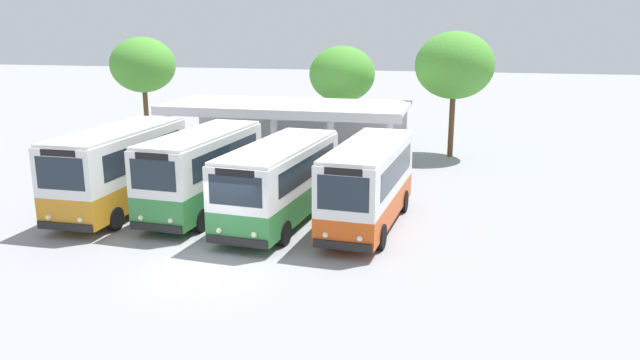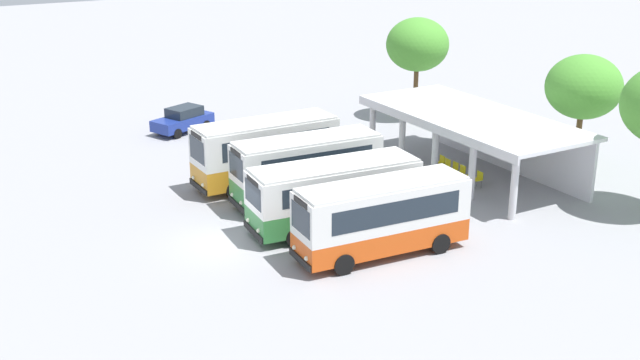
{
  "view_description": "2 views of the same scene",
  "coord_description": "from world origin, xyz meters",
  "px_view_note": "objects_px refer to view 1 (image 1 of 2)",
  "views": [
    {
      "loc": [
        7.73,
        -17.2,
        7.5
      ],
      "look_at": [
        2.03,
        6.63,
        1.33
      ],
      "focal_mm": 34.37,
      "sensor_mm": 36.0,
      "label": 1
    },
    {
      "loc": [
        29.48,
        -12.35,
        14.28
      ],
      "look_at": [
        -1.29,
        5.33,
        1.58
      ],
      "focal_mm": 44.36,
      "sensor_mm": 36.0,
      "label": 2
    }
  ],
  "objects_px": {
    "city_bus_fourth_amber": "(369,181)",
    "waiting_chair_fourth_seat": "(292,159)",
    "city_bus_second_in_row": "(203,169)",
    "waiting_chair_second_from_end": "(270,158)",
    "waiting_chair_end_by_column": "(260,157)",
    "waiting_chair_middle_seat": "(281,158)",
    "waiting_chair_fifth_seat": "(304,159)",
    "waiting_chair_far_end_seat": "(315,160)",
    "city_bus_middle_cream": "(280,179)",
    "city_bus_nearest_orange": "(120,166)"
  },
  "relations": [
    {
      "from": "waiting_chair_end_by_column",
      "to": "waiting_chair_middle_seat",
      "type": "relative_size",
      "value": 1.0
    },
    {
      "from": "city_bus_second_in_row",
      "to": "waiting_chair_middle_seat",
      "type": "height_order",
      "value": "city_bus_second_in_row"
    },
    {
      "from": "city_bus_second_in_row",
      "to": "waiting_chair_second_from_end",
      "type": "bearing_deg",
      "value": 89.6
    },
    {
      "from": "city_bus_middle_cream",
      "to": "city_bus_fourth_amber",
      "type": "distance_m",
      "value": 3.45
    },
    {
      "from": "waiting_chair_end_by_column",
      "to": "waiting_chair_fourth_seat",
      "type": "relative_size",
      "value": 1.0
    },
    {
      "from": "city_bus_middle_cream",
      "to": "waiting_chair_end_by_column",
      "type": "distance_m",
      "value": 10.16
    },
    {
      "from": "city_bus_second_in_row",
      "to": "waiting_chair_far_end_seat",
      "type": "bearing_deg",
      "value": 73.73
    },
    {
      "from": "city_bus_nearest_orange",
      "to": "city_bus_middle_cream",
      "type": "height_order",
      "value": "city_bus_nearest_orange"
    },
    {
      "from": "city_bus_nearest_orange",
      "to": "waiting_chair_end_by_column",
      "type": "xyz_separation_m",
      "value": [
        2.87,
        9.32,
        -1.38
      ]
    },
    {
      "from": "waiting_chair_fourth_seat",
      "to": "waiting_chair_far_end_seat",
      "type": "bearing_deg",
      "value": 5.25
    },
    {
      "from": "city_bus_second_in_row",
      "to": "city_bus_middle_cream",
      "type": "xyz_separation_m",
      "value": [
        3.44,
        -0.48,
        -0.12
      ]
    },
    {
      "from": "city_bus_second_in_row",
      "to": "waiting_chair_middle_seat",
      "type": "xyz_separation_m",
      "value": [
        0.69,
        8.71,
        -1.32
      ]
    },
    {
      "from": "city_bus_fourth_amber",
      "to": "waiting_chair_fourth_seat",
      "type": "distance_m",
      "value": 10.58
    },
    {
      "from": "waiting_chair_second_from_end",
      "to": "waiting_chair_fourth_seat",
      "type": "height_order",
      "value": "same"
    },
    {
      "from": "waiting_chair_end_by_column",
      "to": "waiting_chair_second_from_end",
      "type": "xyz_separation_m",
      "value": [
        0.63,
        -0.1,
        0.0
      ]
    },
    {
      "from": "city_bus_middle_cream",
      "to": "waiting_chair_far_end_seat",
      "type": "relative_size",
      "value": 9.38
    },
    {
      "from": "waiting_chair_second_from_end",
      "to": "city_bus_fourth_amber",
      "type": "bearing_deg",
      "value": -52.55
    },
    {
      "from": "waiting_chair_fifth_seat",
      "to": "waiting_chair_far_end_seat",
      "type": "height_order",
      "value": "same"
    },
    {
      "from": "waiting_chair_fifth_seat",
      "to": "city_bus_nearest_orange",
      "type": "bearing_deg",
      "value": -119.89
    },
    {
      "from": "city_bus_nearest_orange",
      "to": "waiting_chair_fourth_seat",
      "type": "bearing_deg",
      "value": 62.74
    },
    {
      "from": "city_bus_fourth_amber",
      "to": "waiting_chair_fourth_seat",
      "type": "height_order",
      "value": "city_bus_fourth_amber"
    },
    {
      "from": "city_bus_fourth_amber",
      "to": "waiting_chair_second_from_end",
      "type": "bearing_deg",
      "value": 127.45
    },
    {
      "from": "waiting_chair_fourth_seat",
      "to": "waiting_chair_fifth_seat",
      "type": "bearing_deg",
      "value": 11.91
    },
    {
      "from": "waiting_chair_end_by_column",
      "to": "waiting_chair_fourth_seat",
      "type": "xyz_separation_m",
      "value": [
        1.88,
        -0.1,
        0.0
      ]
    },
    {
      "from": "city_bus_second_in_row",
      "to": "waiting_chair_fifth_seat",
      "type": "height_order",
      "value": "city_bus_second_in_row"
    },
    {
      "from": "city_bus_nearest_orange",
      "to": "waiting_chair_fourth_seat",
      "type": "height_order",
      "value": "city_bus_nearest_orange"
    },
    {
      "from": "waiting_chair_far_end_seat",
      "to": "city_bus_nearest_orange",
      "type": "bearing_deg",
      "value": -122.74
    },
    {
      "from": "waiting_chair_middle_seat",
      "to": "waiting_chair_fifth_seat",
      "type": "bearing_deg",
      "value": 4.92
    },
    {
      "from": "city_bus_second_in_row",
      "to": "city_bus_middle_cream",
      "type": "relative_size",
      "value": 0.94
    },
    {
      "from": "waiting_chair_end_by_column",
      "to": "waiting_chair_far_end_seat",
      "type": "height_order",
      "value": "same"
    },
    {
      "from": "waiting_chair_second_from_end",
      "to": "waiting_chair_fourth_seat",
      "type": "bearing_deg",
      "value": 0.25
    },
    {
      "from": "city_bus_nearest_orange",
      "to": "waiting_chair_middle_seat",
      "type": "xyz_separation_m",
      "value": [
        4.13,
        9.25,
        -1.38
      ]
    },
    {
      "from": "waiting_chair_far_end_seat",
      "to": "waiting_chair_end_by_column",
      "type": "bearing_deg",
      "value": -179.66
    },
    {
      "from": "city_bus_second_in_row",
      "to": "waiting_chair_fifth_seat",
      "type": "distance_m",
      "value": 9.12
    },
    {
      "from": "city_bus_middle_cream",
      "to": "waiting_chair_fourth_seat",
      "type": "relative_size",
      "value": 9.38
    },
    {
      "from": "waiting_chair_fifth_seat",
      "to": "waiting_chair_far_end_seat",
      "type": "distance_m",
      "value": 0.63
    },
    {
      "from": "waiting_chair_middle_seat",
      "to": "city_bus_second_in_row",
      "type": "bearing_deg",
      "value": -94.51
    },
    {
      "from": "waiting_chair_end_by_column",
      "to": "waiting_chair_fifth_seat",
      "type": "height_order",
      "value": "same"
    },
    {
      "from": "city_bus_fourth_amber",
      "to": "waiting_chair_far_end_seat",
      "type": "xyz_separation_m",
      "value": [
        -4.31,
        9.02,
        -1.27
      ]
    },
    {
      "from": "city_bus_second_in_row",
      "to": "city_bus_middle_cream",
      "type": "distance_m",
      "value": 3.47
    },
    {
      "from": "city_bus_nearest_orange",
      "to": "waiting_chair_middle_seat",
      "type": "distance_m",
      "value": 10.22
    },
    {
      "from": "waiting_chair_middle_seat",
      "to": "city_bus_middle_cream",
      "type": "bearing_deg",
      "value": -73.32
    },
    {
      "from": "city_bus_fourth_amber",
      "to": "waiting_chair_fourth_seat",
      "type": "relative_size",
      "value": 8.94
    },
    {
      "from": "waiting_chair_fifth_seat",
      "to": "waiting_chair_end_by_column",
      "type": "bearing_deg",
      "value": -179.19
    },
    {
      "from": "city_bus_second_in_row",
      "to": "waiting_chair_end_by_column",
      "type": "height_order",
      "value": "city_bus_second_in_row"
    },
    {
      "from": "city_bus_nearest_orange",
      "to": "waiting_chair_middle_seat",
      "type": "height_order",
      "value": "city_bus_nearest_orange"
    },
    {
      "from": "city_bus_nearest_orange",
      "to": "waiting_chair_fifth_seat",
      "type": "distance_m",
      "value": 10.88
    },
    {
      "from": "waiting_chair_fourth_seat",
      "to": "city_bus_middle_cream",
      "type": "bearing_deg",
      "value": -76.94
    },
    {
      "from": "waiting_chair_end_by_column",
      "to": "waiting_chair_fifth_seat",
      "type": "xyz_separation_m",
      "value": [
        2.51,
        0.04,
        0.0
      ]
    },
    {
      "from": "city_bus_fourth_amber",
      "to": "waiting_chair_far_end_seat",
      "type": "height_order",
      "value": "city_bus_fourth_amber"
    }
  ]
}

